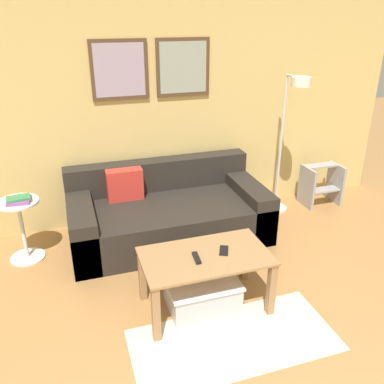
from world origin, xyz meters
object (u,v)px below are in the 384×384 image
Objects in this scene: storage_bin at (202,294)px; coffee_table at (205,265)px; couch at (167,213)px; book_stack at (19,200)px; remote_control at (197,258)px; cell_phone at (224,251)px; side_table at (22,225)px; step_stool at (321,184)px; floor_lamp at (290,129)px.

coffee_table is at bearing 11.35° from storage_bin.
couch is 1.41m from book_stack.
book_stack is at bearing 142.41° from remote_control.
couch is 1.19m from cell_phone.
side_table reaches higher than remote_control.
coffee_table is at bearing -151.48° from cell_phone.
remote_control is at bearing -146.08° from step_stool.
book_stack is 1.42× the size of remote_control.
storage_bin is 3.76× the size of remote_control.
storage_bin is at bearing -40.75° from side_table.
coffee_table is 0.62× the size of floor_lamp.
step_stool is at bearing 11.27° from floor_lamp.
floor_lamp is 2.62× the size of side_table.
cell_phone reaches higher than storage_bin.
step_stool is at bearing 60.77° from cell_phone.
floor_lamp is at bearing 1.80° from book_stack.
storage_bin is 0.37m from remote_control.
step_stool is at bearing 3.07° from side_table.
book_stack is at bearing -49.46° from side_table.
remote_control is 1.07× the size of cell_phone.
storage_bin is 1.81m from side_table.
coffee_table is at bearing -145.54° from step_stool.
coffee_table is 1.81m from side_table.
side_table is at bearing 130.54° from book_stack.
cell_phone is (-1.23, -1.22, -0.54)m from floor_lamp.
couch reaches higher than book_stack.
side_table reaches higher than cell_phone.
book_stack is 3.35m from step_stool.
coffee_table is 1.63× the size of side_table.
storage_bin is 2.65× the size of book_stack.
step_stool is at bearing 5.08° from couch.
couch is 14.01× the size of cell_phone.
couch is 1.22m from remote_control.
storage_bin is at bearing -145.77° from step_stool.
couch reaches higher than side_table.
side_table is 3.35m from step_stool.
remote_control is at bearing -146.23° from cell_phone.
coffee_table is 1.96m from floor_lamp.
floor_lamp is at bearing 1.32° from side_table.
remote_control is (-1.46, -1.26, -0.53)m from floor_lamp.
step_stool is (2.04, 1.37, -0.22)m from remote_control.
book_stack is (-1.36, 1.14, 0.24)m from coffee_table.
remote_control is 0.31× the size of step_stool.
coffee_table is 6.51× the size of remote_control.
coffee_table is 0.26m from storage_bin.
floor_lamp reaches higher than side_table.
book_stack reaches higher than storage_bin.
couch is 4.05× the size of step_stool.
remote_control reaches higher than storage_bin.
coffee_table is at bearing -40.15° from side_table.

